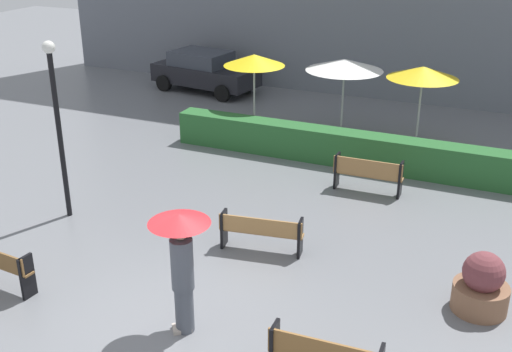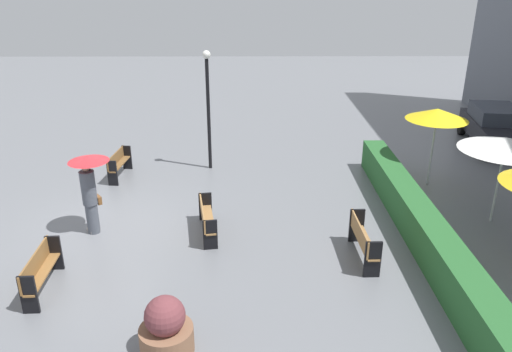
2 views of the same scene
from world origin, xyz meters
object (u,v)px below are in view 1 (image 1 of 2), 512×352
(bench_back_row, at_px, (368,173))
(patio_umbrella_yellow, at_px, (254,60))
(bench_mid_center, at_px, (261,231))
(lamp_post, at_px, (57,113))
(parked_car, at_px, (204,71))
(patio_umbrella_yellow_far, at_px, (423,73))
(planter_pot, at_px, (482,286))
(pedestrian_with_umbrella, at_px, (181,256))
(patio_umbrella_white, at_px, (344,65))

(bench_back_row, height_order, patio_umbrella_yellow, patio_umbrella_yellow)
(bench_mid_center, distance_m, bench_back_row, 4.07)
(lamp_post, relative_size, patio_umbrella_yellow, 1.62)
(patio_umbrella_yellow, bearing_deg, parked_car, 135.07)
(patio_umbrella_yellow_far, bearing_deg, planter_pot, -71.71)
(pedestrian_with_umbrella, relative_size, parked_car, 0.49)
(patio_umbrella_yellow, xyz_separation_m, patio_umbrella_yellow_far, (5.05, 0.74, -0.06))
(patio_umbrella_white, height_order, parked_car, patio_umbrella_white)
(bench_mid_center, height_order, patio_umbrella_white, patio_umbrella_white)
(lamp_post, height_order, patio_umbrella_yellow, lamp_post)
(pedestrian_with_umbrella, xyz_separation_m, lamp_post, (-4.70, 2.72, 1.08))
(parked_car, bearing_deg, patio_umbrella_yellow, -44.93)
(bench_mid_center, bearing_deg, patio_umbrella_yellow, 115.15)
(patio_umbrella_white, xyz_separation_m, patio_umbrella_yellow_far, (2.41, -0.16, 0.03))
(patio_umbrella_yellow_far, bearing_deg, patio_umbrella_white, 176.09)
(pedestrian_with_umbrella, bearing_deg, parked_car, 116.93)
(pedestrian_with_umbrella, bearing_deg, bench_back_row, 78.55)
(patio_umbrella_white, bearing_deg, bench_mid_center, -85.29)
(pedestrian_with_umbrella, bearing_deg, lamp_post, 149.90)
(planter_pot, height_order, patio_umbrella_yellow_far, patio_umbrella_yellow_far)
(patio_umbrella_white, bearing_deg, lamp_post, -117.05)
(parked_car, bearing_deg, planter_pot, -44.05)
(pedestrian_with_umbrella, relative_size, patio_umbrella_yellow_far, 0.87)
(bench_mid_center, bearing_deg, planter_pot, -4.54)
(pedestrian_with_umbrella, distance_m, planter_pot, 5.36)
(bench_mid_center, height_order, patio_umbrella_yellow, patio_umbrella_yellow)
(bench_back_row, height_order, pedestrian_with_umbrella, pedestrian_with_umbrella)
(planter_pot, height_order, patio_umbrella_white, patio_umbrella_white)
(patio_umbrella_yellow, xyz_separation_m, parked_car, (-3.89, 3.88, -1.55))
(bench_mid_center, relative_size, patio_umbrella_yellow, 0.71)
(bench_back_row, bearing_deg, patio_umbrella_white, 115.35)
(pedestrian_with_umbrella, distance_m, parked_car, 15.58)
(lamp_post, bearing_deg, pedestrian_with_umbrella, -30.10)
(pedestrian_with_umbrella, distance_m, lamp_post, 5.54)
(bench_mid_center, bearing_deg, lamp_post, -176.82)
(parked_car, bearing_deg, lamp_post, -78.10)
(bench_back_row, height_order, planter_pot, planter_pot)
(planter_pot, xyz_separation_m, patio_umbrella_yellow_far, (-2.68, 8.10, 1.81))
(lamp_post, height_order, parked_car, lamp_post)
(patio_umbrella_yellow, height_order, patio_umbrella_yellow_far, patio_umbrella_yellow)
(lamp_post, height_order, patio_umbrella_yellow_far, lamp_post)
(pedestrian_with_umbrella, relative_size, lamp_post, 0.53)
(patio_umbrella_white, relative_size, parked_car, 0.56)
(bench_mid_center, distance_m, pedestrian_with_umbrella, 3.14)
(planter_pot, height_order, patio_umbrella_yellow, patio_umbrella_yellow)
(patio_umbrella_white, distance_m, patio_umbrella_yellow_far, 2.42)
(patio_umbrella_yellow, bearing_deg, patio_umbrella_yellow_far, 8.37)
(bench_mid_center, xyz_separation_m, pedestrian_with_umbrella, (-0.13, -2.99, 0.95))
(lamp_post, bearing_deg, patio_umbrella_yellow, 78.05)
(pedestrian_with_umbrella, height_order, patio_umbrella_yellow_far, patio_umbrella_yellow_far)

